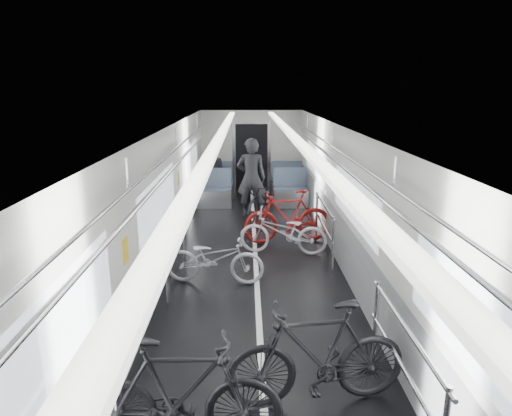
{
  "coord_description": "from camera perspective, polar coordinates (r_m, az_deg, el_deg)",
  "views": [
    {
      "loc": [
        -0.16,
        -6.67,
        3.06
      ],
      "look_at": [
        0.0,
        0.73,
        1.09
      ],
      "focal_mm": 32.0,
      "sensor_mm": 36.0,
      "label": 1
    }
  ],
  "objects": [
    {
      "name": "bike_right_mid",
      "position": [
        8.56,
        3.43,
        -3.02
      ],
      "size": [
        1.71,
        0.84,
        0.86
      ],
      "primitive_type": "imported",
      "rotation": [
        0.0,
        0.0,
        -1.74
      ],
      "color": "#BCBCC1",
      "rests_on": "floor"
    },
    {
      "name": "car_shell",
      "position": [
        8.67,
        -0.15,
        2.02
      ],
      "size": [
        3.02,
        14.01,
        2.41
      ],
      "color": "black",
      "rests_on": "ground"
    },
    {
      "name": "bike_left_far",
      "position": [
        7.33,
        -5.23,
        -6.26
      ],
      "size": [
        1.64,
        0.74,
        0.84
      ],
      "primitive_type": "imported",
      "rotation": [
        0.0,
        0.0,
        1.45
      ],
      "color": "#AEADB2",
      "rests_on": "floor"
    },
    {
      "name": "bike_left_mid",
      "position": [
        4.24,
        -9.44,
        -21.93
      ],
      "size": [
        1.77,
        0.52,
        1.06
      ],
      "primitive_type": "imported",
      "rotation": [
        0.0,
        0.0,
        1.56
      ],
      "color": "black",
      "rests_on": "floor"
    },
    {
      "name": "bike_right_far",
      "position": [
        9.17,
        4.0,
        -1.09
      ],
      "size": [
        1.85,
        0.8,
        1.08
      ],
      "primitive_type": "imported",
      "rotation": [
        0.0,
        0.0,
        -1.4
      ],
      "color": "maroon",
      "rests_on": "floor"
    },
    {
      "name": "bike_right_near",
      "position": [
        4.69,
        7.64,
        -17.66
      ],
      "size": [
        1.86,
        0.74,
        1.08
      ],
      "primitive_type": "imported",
      "rotation": [
        0.0,
        0.0,
        -1.44
      ],
      "color": "black",
      "rests_on": "floor"
    },
    {
      "name": "person_standing",
      "position": [
        10.9,
        -0.6,
        3.78
      ],
      "size": [
        0.71,
        0.48,
        1.91
      ],
      "primitive_type": "imported",
      "rotation": [
        0.0,
        0.0,
        3.11
      ],
      "color": "black",
      "rests_on": "floor"
    },
    {
      "name": "bike_aisle",
      "position": [
        10.93,
        0.45,
        0.95
      ],
      "size": [
        1.03,
        1.71,
        0.85
      ],
      "primitive_type": "imported",
      "rotation": [
        0.0,
        0.0,
        -0.31
      ],
      "color": "black",
      "rests_on": "floor"
    },
    {
      "name": "person_seated",
      "position": [
        12.85,
        -5.48,
        4.56
      ],
      "size": [
        0.8,
        0.65,
        1.53
      ],
      "primitive_type": "imported",
      "rotation": [
        0.0,
        0.0,
        3.23
      ],
      "color": "#29262D",
      "rests_on": "floor"
    }
  ]
}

